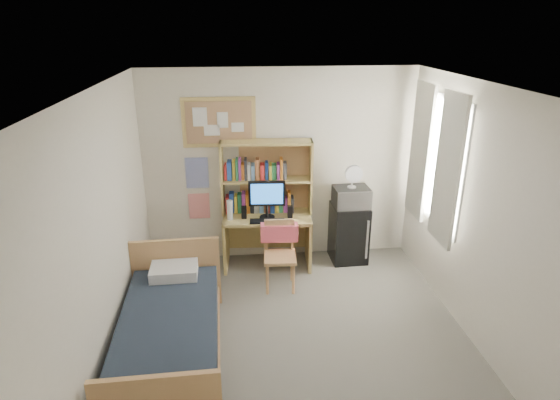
{
  "coord_description": "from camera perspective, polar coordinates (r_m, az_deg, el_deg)",
  "views": [
    {
      "loc": [
        -0.6,
        -3.88,
        3.13
      ],
      "look_at": [
        -0.09,
        1.2,
        1.17
      ],
      "focal_mm": 30.0,
      "sensor_mm": 36.0,
      "label": 1
    }
  ],
  "objects": [
    {
      "name": "hoodie",
      "position": [
        5.84,
        -0.09,
        -3.96
      ],
      "size": [
        0.47,
        0.17,
        0.22
      ],
      "primitive_type": "cube",
      "rotation": [
        0.0,
        0.0,
        -0.06
      ],
      "color": "#FF6172",
      "rests_on": "desk_chair"
    },
    {
      "name": "curtain_right",
      "position": [
        6.14,
        16.7,
        5.71
      ],
      "size": [
        0.04,
        0.55,
        1.7
      ],
      "primitive_type": "cube",
      "color": "beige",
      "rests_on": "wall_right"
    },
    {
      "name": "water_bottle",
      "position": [
        6.05,
        -6.14,
        -1.23
      ],
      "size": [
        0.08,
        0.08,
        0.26
      ],
      "primitive_type": "cylinder",
      "rotation": [
        0.0,
        0.0,
        -0.06
      ],
      "color": "silver",
      "rests_on": "desk"
    },
    {
      "name": "window_unit",
      "position": [
        5.8,
        18.41,
        4.64
      ],
      "size": [
        0.1,
        1.4,
        1.7
      ],
      "primitive_type": "cube",
      "color": "white",
      "rests_on": "wall_right"
    },
    {
      "name": "bulletin_board",
      "position": [
        6.09,
        -7.45,
        9.38
      ],
      "size": [
        0.94,
        0.03,
        0.64
      ],
      "primitive_type": "cube",
      "color": "tan",
      "rests_on": "wall_back"
    },
    {
      "name": "ceiling",
      "position": [
        3.96,
        3.06,
        13.29
      ],
      "size": [
        3.6,
        4.2,
        0.02
      ],
      "primitive_type": "cube",
      "color": "white",
      "rests_on": "wall_back"
    },
    {
      "name": "poster_japan",
      "position": [
        6.44,
        -9.82,
        -0.72
      ],
      "size": [
        0.28,
        0.01,
        0.36
      ],
      "primitive_type": "cube",
      "color": "red",
      "rests_on": "wall_back"
    },
    {
      "name": "speaker_left",
      "position": [
        6.1,
        -4.41,
        -1.51
      ],
      "size": [
        0.07,
        0.07,
        0.16
      ],
      "primitive_type": "cube",
      "rotation": [
        0.0,
        0.0,
        -0.06
      ],
      "color": "black",
      "rests_on": "desk"
    },
    {
      "name": "pillow",
      "position": [
        5.28,
        -12.79,
        -8.43
      ],
      "size": [
        0.51,
        0.36,
        0.12
      ],
      "primitive_type": "cube",
      "rotation": [
        0.0,
        0.0,
        0.03
      ],
      "color": "silver",
      "rests_on": "bed"
    },
    {
      "name": "floor",
      "position": [
        5.03,
        2.46,
        -17.65
      ],
      "size": [
        3.6,
        4.2,
        0.02
      ],
      "primitive_type": "cube",
      "color": "gray",
      "rests_on": "ground"
    },
    {
      "name": "mini_fridge",
      "position": [
        6.52,
        8.36,
        -3.97
      ],
      "size": [
        0.48,
        0.48,
        0.8
      ],
      "primitive_type": "cube",
      "rotation": [
        0.0,
        0.0,
        0.03
      ],
      "color": "black",
      "rests_on": "floor"
    },
    {
      "name": "desk_chair",
      "position": [
        5.77,
        -0.01,
        -6.92
      ],
      "size": [
        0.45,
        0.45,
        0.85
      ],
      "primitive_type": "cube",
      "rotation": [
        0.0,
        0.0,
        -0.06
      ],
      "color": "tan",
      "rests_on": "floor"
    },
    {
      "name": "bed",
      "position": [
        4.82,
        -13.24,
        -16.13
      ],
      "size": [
        1.0,
        1.92,
        0.52
      ],
      "primitive_type": "cube",
      "rotation": [
        0.0,
        0.0,
        0.03
      ],
      "color": "#19212E",
      "rests_on": "floor"
    },
    {
      "name": "microwave",
      "position": [
        6.3,
        8.66,
        0.36
      ],
      "size": [
        0.47,
        0.36,
        0.27
      ],
      "primitive_type": "cube",
      "rotation": [
        0.0,
        0.0,
        0.03
      ],
      "color": "silver",
      "rests_on": "mini_fridge"
    },
    {
      "name": "monitor",
      "position": [
        6.03,
        -1.6,
        0.03
      ],
      "size": [
        0.47,
        0.07,
        0.5
      ],
      "primitive_type": "cube",
      "rotation": [
        0.0,
        0.0,
        -0.06
      ],
      "color": "black",
      "rests_on": "desk"
    },
    {
      "name": "wall_right",
      "position": [
        4.92,
        24.0,
        -2.77
      ],
      "size": [
        0.04,
        4.2,
        2.6
      ],
      "primitive_type": "cube",
      "color": "white",
      "rests_on": "floor"
    },
    {
      "name": "wall_back",
      "position": [
        6.28,
        -0.04,
        4.08
      ],
      "size": [
        3.6,
        0.04,
        2.6
      ],
      "primitive_type": "cube",
      "color": "white",
      "rests_on": "floor"
    },
    {
      "name": "hutch",
      "position": [
        6.14,
        -1.64,
        2.79
      ],
      "size": [
        1.21,
        0.38,
        0.98
      ],
      "primitive_type": "cube",
      "rotation": [
        0.0,
        0.0,
        -0.06
      ],
      "color": "#D4B767",
      "rests_on": "desk"
    },
    {
      "name": "wall_left",
      "position": [
        4.46,
        -20.91,
        -4.72
      ],
      "size": [
        0.04,
        4.2,
        2.6
      ],
      "primitive_type": "cube",
      "color": "white",
      "rests_on": "floor"
    },
    {
      "name": "speaker_right",
      "position": [
        6.1,
        1.23,
        -1.44
      ],
      "size": [
        0.07,
        0.07,
        0.16
      ],
      "primitive_type": "cube",
      "rotation": [
        0.0,
        0.0,
        -0.06
      ],
      "color": "black",
      "rests_on": "desk"
    },
    {
      "name": "desk",
      "position": [
        6.33,
        -1.55,
        -4.96
      ],
      "size": [
        1.19,
        0.65,
        0.72
      ],
      "primitive_type": "cube",
      "rotation": [
        0.0,
        0.0,
        -0.06
      ],
      "color": "#D4B767",
      "rests_on": "floor"
    },
    {
      "name": "curtain_left",
      "position": [
        5.44,
        19.76,
        3.43
      ],
      "size": [
        0.04,
        0.55,
        1.7
      ],
      "primitive_type": "cube",
      "color": "beige",
      "rests_on": "wall_right"
    },
    {
      "name": "keyboard",
      "position": [
        5.99,
        -1.57,
        -2.6
      ],
      "size": [
        0.45,
        0.17,
        0.02
      ],
      "primitive_type": "cube",
      "rotation": [
        0.0,
        0.0,
        -0.06
      ],
      "color": "black",
      "rests_on": "desk"
    },
    {
      "name": "desk_fan",
      "position": [
        6.21,
        8.8,
        2.76
      ],
      "size": [
        0.24,
        0.24,
        0.29
      ],
      "primitive_type": "cylinder",
      "rotation": [
        0.0,
        0.0,
        0.03
      ],
      "color": "silver",
      "rests_on": "microwave"
    },
    {
      "name": "poster_wave",
      "position": [
        6.28,
        -10.09,
        3.26
      ],
      "size": [
        0.3,
        0.01,
        0.42
      ],
      "primitive_type": "cube",
      "color": "#2A3AA8",
      "rests_on": "wall_back"
    }
  ]
}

